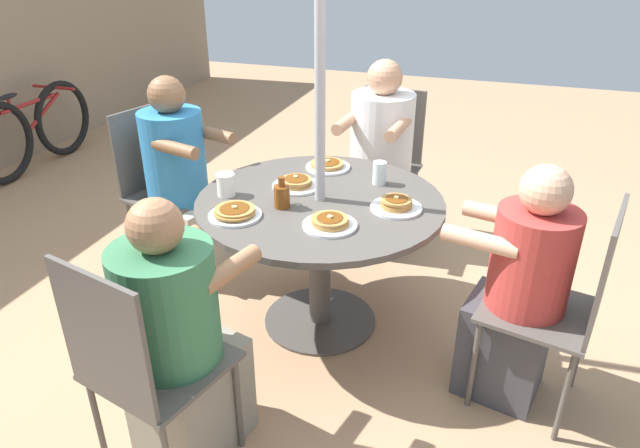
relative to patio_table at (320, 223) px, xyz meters
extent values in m
plane|color=tan|center=(0.00, 0.00, -0.59)|extent=(12.00, 12.00, 0.00)
cylinder|color=#4C4742|center=(0.00, 0.00, -0.58)|extent=(0.60, 0.60, 0.01)
cylinder|color=#4C4742|center=(0.00, 0.00, -0.25)|extent=(0.11, 0.11, 0.69)
cylinder|color=#4C4742|center=(0.00, 0.00, 0.11)|extent=(1.20, 1.20, 0.03)
cylinder|color=#ADADB2|center=(0.00, 0.00, 0.60)|extent=(0.05, 0.05, 2.38)
cylinder|color=#514C47|center=(0.41, 0.80, -0.36)|extent=(0.02, 0.02, 0.46)
cylinder|color=#514C47|center=(0.06, 0.90, -0.36)|extent=(0.02, 0.02, 0.46)
cylinder|color=#514C47|center=(0.51, 1.15, -0.36)|extent=(0.02, 0.02, 0.46)
cylinder|color=#514C47|center=(0.15, 1.25, -0.36)|extent=(0.02, 0.02, 0.46)
cube|color=#514C47|center=(0.28, 1.03, -0.12)|extent=(0.53, 0.53, 0.02)
cube|color=#514C47|center=(0.34, 1.23, 0.13)|extent=(0.40, 0.13, 0.49)
cube|color=beige|center=(0.25, 0.92, -0.36)|extent=(0.42, 0.45, 0.46)
cylinder|color=teal|center=(0.27, 0.97, 0.13)|extent=(0.35, 0.35, 0.53)
sphere|color=brown|center=(0.27, 0.97, 0.49)|extent=(0.21, 0.21, 0.21)
cylinder|color=brown|center=(0.35, 0.75, 0.27)|extent=(0.15, 0.30, 0.07)
cylinder|color=brown|center=(0.08, 0.83, 0.27)|extent=(0.15, 0.30, 0.07)
cylinder|color=#514C47|center=(-0.81, 0.39, -0.36)|extent=(0.02, 0.02, 0.46)
cylinder|color=#514C47|center=(-0.90, 0.03, -0.36)|extent=(0.02, 0.02, 0.46)
cylinder|color=#514C47|center=(-1.17, 0.48, -0.36)|extent=(0.02, 0.02, 0.46)
cube|color=#514C47|center=(-1.03, 0.26, -0.12)|extent=(0.53, 0.53, 0.02)
cube|color=#514C47|center=(-1.23, 0.31, 0.13)|extent=(0.12, 0.40, 0.49)
cube|color=gray|center=(-0.92, 0.23, -0.36)|extent=(0.45, 0.43, 0.46)
cylinder|color=#38754C|center=(-0.97, 0.24, 0.10)|extent=(0.36, 0.36, 0.47)
sphere|color=#A3704C|center=(-0.97, 0.24, 0.42)|extent=(0.19, 0.19, 0.19)
cylinder|color=#A3704C|center=(-0.77, 0.34, 0.21)|extent=(0.29, 0.14, 0.07)
cylinder|color=#A3704C|center=(-0.84, 0.06, 0.21)|extent=(0.29, 0.14, 0.07)
cylinder|color=#514C47|center=(-0.37, -0.82, -0.36)|extent=(0.02, 0.02, 0.46)
cylinder|color=#514C47|center=(-0.02, -0.90, -0.36)|extent=(0.02, 0.02, 0.46)
cylinder|color=#514C47|center=(-0.46, -1.18, -0.36)|extent=(0.02, 0.02, 0.46)
cylinder|color=#514C47|center=(-0.10, -1.26, -0.36)|extent=(0.02, 0.02, 0.46)
cube|color=#514C47|center=(-0.24, -1.04, -0.12)|extent=(0.52, 0.52, 0.02)
cube|color=#514C47|center=(-0.28, -1.24, 0.13)|extent=(0.41, 0.11, 0.49)
cube|color=#3D3D42|center=(-0.21, -0.93, -0.36)|extent=(0.38, 0.40, 0.46)
cylinder|color=#B73833|center=(-0.22, -0.98, 0.09)|extent=(0.33, 0.33, 0.45)
sphere|color=#DBA884|center=(-0.22, -0.98, 0.41)|extent=(0.20, 0.20, 0.20)
cylinder|color=#DBA884|center=(-0.31, -0.77, 0.20)|extent=(0.14, 0.31, 0.07)
cylinder|color=#DBA884|center=(-0.05, -0.83, 0.20)|extent=(0.14, 0.31, 0.07)
cylinder|color=#514C47|center=(0.86, -0.25, -0.36)|extent=(0.02, 0.02, 0.46)
cylinder|color=#514C47|center=(0.89, 0.12, -0.36)|extent=(0.02, 0.02, 0.46)
cylinder|color=#514C47|center=(1.23, -0.27, -0.36)|extent=(0.02, 0.02, 0.46)
cylinder|color=#514C47|center=(1.26, 0.10, -0.36)|extent=(0.02, 0.02, 0.46)
cube|color=#514C47|center=(1.06, -0.08, -0.12)|extent=(0.46, 0.46, 0.02)
cube|color=#514C47|center=(1.27, -0.09, 0.13)|extent=(0.05, 0.41, 0.49)
cube|color=slate|center=(0.94, -0.07, -0.36)|extent=(0.44, 0.40, 0.46)
cylinder|color=white|center=(1.00, -0.07, 0.14)|extent=(0.39, 0.39, 0.54)
sphere|color=tan|center=(1.00, -0.07, 0.50)|extent=(0.22, 0.22, 0.22)
cylinder|color=tan|center=(0.78, -0.21, 0.27)|extent=(0.34, 0.09, 0.07)
cylinder|color=tan|center=(0.80, 0.10, 0.27)|extent=(0.34, 0.09, 0.07)
cylinder|color=white|center=(-0.30, 0.30, 0.14)|extent=(0.24, 0.24, 0.01)
cylinder|color=#AD7A3D|center=(-0.30, 0.30, 0.15)|extent=(0.17, 0.17, 0.01)
cylinder|color=#AD7A3D|center=(-0.31, 0.30, 0.16)|extent=(0.19, 0.19, 0.01)
cylinder|color=#AD7A3D|center=(-0.30, 0.30, 0.17)|extent=(0.18, 0.18, 0.01)
ellipsoid|color=brown|center=(-0.30, 0.30, 0.17)|extent=(0.14, 0.13, 0.00)
cube|color=#F4E084|center=(-0.31, 0.30, 0.18)|extent=(0.03, 0.03, 0.01)
cylinder|color=white|center=(0.01, -0.37, 0.14)|extent=(0.24, 0.24, 0.01)
cylinder|color=#AD7A3D|center=(0.01, -0.37, 0.15)|extent=(0.15, 0.15, 0.01)
cylinder|color=#AD7A3D|center=(0.01, -0.37, 0.16)|extent=(0.15, 0.15, 0.01)
cylinder|color=#AD7A3D|center=(0.01, -0.38, 0.17)|extent=(0.14, 0.14, 0.01)
cylinder|color=#AD7A3D|center=(0.01, -0.37, 0.18)|extent=(0.14, 0.14, 0.01)
ellipsoid|color=brown|center=(0.01, -0.37, 0.18)|extent=(0.12, 0.11, 0.00)
cube|color=#F4E084|center=(0.01, -0.37, 0.19)|extent=(0.02, 0.02, 0.01)
cylinder|color=white|center=(0.10, 0.16, 0.14)|extent=(0.24, 0.24, 0.01)
cylinder|color=#AD7A3D|center=(0.10, 0.16, 0.15)|extent=(0.16, 0.16, 0.01)
cylinder|color=#AD7A3D|center=(0.10, 0.16, 0.16)|extent=(0.15, 0.15, 0.01)
cylinder|color=#AD7A3D|center=(0.10, 0.16, 0.17)|extent=(0.16, 0.16, 0.01)
ellipsoid|color=brown|center=(0.10, 0.16, 0.18)|extent=(0.13, 0.12, 0.00)
cube|color=#F4E084|center=(0.10, 0.17, 0.18)|extent=(0.02, 0.02, 0.01)
cylinder|color=white|center=(-0.26, -0.13, 0.14)|extent=(0.24, 0.24, 0.01)
cylinder|color=#AD7A3D|center=(-0.26, -0.14, 0.15)|extent=(0.16, 0.16, 0.01)
cylinder|color=#AD7A3D|center=(-0.26, -0.13, 0.16)|extent=(0.16, 0.16, 0.01)
ellipsoid|color=brown|center=(-0.26, -0.13, 0.17)|extent=(0.12, 0.12, 0.00)
cube|color=#F4E084|center=(-0.26, -0.13, 0.18)|extent=(0.03, 0.03, 0.01)
cylinder|color=white|center=(0.40, 0.09, 0.14)|extent=(0.24, 0.24, 0.01)
cylinder|color=#AD7A3D|center=(0.39, 0.09, 0.15)|extent=(0.18, 0.18, 0.01)
cylinder|color=#AD7A3D|center=(0.39, 0.09, 0.16)|extent=(0.18, 0.18, 0.01)
ellipsoid|color=brown|center=(0.40, 0.09, 0.17)|extent=(0.14, 0.13, 0.00)
cube|color=#F4E084|center=(0.40, 0.09, 0.17)|extent=(0.03, 0.03, 0.01)
cylinder|color=brown|center=(-0.14, 0.14, 0.18)|extent=(0.08, 0.08, 0.11)
cylinder|color=brown|center=(-0.14, 0.14, 0.26)|extent=(0.03, 0.03, 0.05)
torus|color=brown|center=(-0.11, 0.14, 0.20)|extent=(0.05, 0.01, 0.05)
cylinder|color=white|center=(-0.10, 0.45, 0.18)|extent=(0.09, 0.09, 0.10)
cylinder|color=white|center=(-0.10, 0.45, 0.24)|extent=(0.09, 0.09, 0.01)
cylinder|color=silver|center=(0.28, -0.23, 0.19)|extent=(0.07, 0.07, 0.12)
torus|color=black|center=(0.98, 3.07, -0.25)|extent=(0.68, 0.08, 0.68)
torus|color=black|center=(1.72, 3.09, -0.25)|extent=(0.68, 0.08, 0.68)
cylinder|color=maroon|center=(1.35, 3.08, -0.02)|extent=(0.61, 0.05, 0.03)
cylinder|color=maroon|center=(1.50, 3.08, -0.14)|extent=(0.46, 0.04, 0.26)
cylinder|color=maroon|center=(1.16, 3.07, 0.03)|extent=(0.03, 0.03, 0.09)
ellipsoid|color=black|center=(1.16, 3.07, 0.09)|extent=(0.20, 0.07, 0.04)
cylinder|color=maroon|center=(1.68, 3.08, 0.04)|extent=(0.04, 0.44, 0.03)
camera|label=1|loc=(-2.37, -0.80, 1.28)|focal=32.00mm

